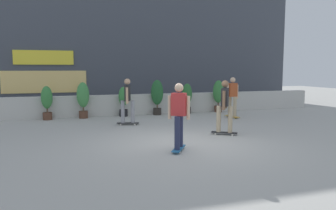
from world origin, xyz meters
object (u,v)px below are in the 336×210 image
at_px(potted_plant_4, 187,96).
at_px(skater_far_left, 128,99).
at_px(potted_plant_2, 123,100).
at_px(potted_plant_3, 157,94).
at_px(skater_mid_plaza, 179,114).
at_px(skater_foreground, 232,95).
at_px(potted_plant_5, 218,94).
at_px(skater_far_right, 225,105).
at_px(potted_plant_0, 47,101).
at_px(potted_plant_1, 83,97).

xyz_separation_m(potted_plant_4, skater_far_left, (-3.17, -2.18, 0.16)).
relative_size(potted_plant_2, potted_plant_3, 0.82).
relative_size(potted_plant_3, skater_mid_plaza, 0.92).
height_order(skater_far_left, skater_mid_plaza, same).
bearing_deg(skater_foreground, skater_mid_plaza, -131.52).
xyz_separation_m(potted_plant_5, skater_foreground, (-0.26, -1.82, 0.06)).
height_order(potted_plant_3, skater_far_right, skater_far_right).
xyz_separation_m(potted_plant_2, skater_far_left, (-0.23, -2.18, 0.24)).
bearing_deg(skater_far_left, potted_plant_0, 142.71).
bearing_deg(potted_plant_5, skater_foreground, -98.27).
relative_size(potted_plant_0, potted_plant_2, 1.07).
relative_size(potted_plant_1, potted_plant_2, 1.17).
bearing_deg(skater_far_right, potted_plant_5, 65.43).
relative_size(potted_plant_4, skater_far_left, 0.81).
distance_m(potted_plant_2, skater_mid_plaza, 6.34).
relative_size(potted_plant_0, skater_mid_plaza, 0.80).
distance_m(potted_plant_5, skater_far_left, 5.23).
relative_size(potted_plant_5, skater_far_right, 0.89).
bearing_deg(potted_plant_5, potted_plant_2, 180.00).
distance_m(potted_plant_4, skater_far_left, 3.85).
bearing_deg(potted_plant_3, potted_plant_1, 180.00).
bearing_deg(potted_plant_0, potted_plant_3, 0.00).
bearing_deg(potted_plant_3, skater_mid_plaza, -101.15).
height_order(potted_plant_0, potted_plant_5, potted_plant_5).
bearing_deg(potted_plant_4, skater_far_right, -97.47).
bearing_deg(potted_plant_2, potted_plant_1, -180.00).
bearing_deg(skater_far_left, potted_plant_2, 84.02).
relative_size(potted_plant_3, skater_far_right, 0.92).
bearing_deg(potted_plant_2, potted_plant_3, -0.00).
height_order(potted_plant_5, skater_far_right, skater_far_right).
bearing_deg(potted_plant_1, skater_far_right, -50.69).
bearing_deg(potted_plant_4, potted_plant_1, 180.00).
bearing_deg(potted_plant_4, potted_plant_3, 180.00).
distance_m(potted_plant_0, skater_far_left, 3.60).
bearing_deg(potted_plant_1, skater_foreground, -17.04).
bearing_deg(potted_plant_1, potted_plant_5, 0.00).
bearing_deg(skater_mid_plaza, potted_plant_4, 67.12).
height_order(potted_plant_5, skater_mid_plaza, skater_mid_plaza).
bearing_deg(potted_plant_5, potted_plant_1, -180.00).
bearing_deg(potted_plant_2, skater_far_left, -95.98).
bearing_deg(skater_far_right, skater_far_left, 133.30).
distance_m(potted_plant_1, skater_mid_plaza, 6.63).
distance_m(skater_far_left, skater_mid_plaza, 4.18).
distance_m(potted_plant_1, potted_plant_2, 1.69).
height_order(potted_plant_1, skater_far_left, skater_far_left).
xyz_separation_m(potted_plant_2, potted_plant_4, (2.94, -0.00, 0.08)).
xyz_separation_m(skater_foreground, skater_far_left, (-4.49, -0.36, 0.00)).
bearing_deg(potted_plant_2, skater_far_right, -64.68).
relative_size(skater_foreground, skater_far_left, 1.00).
relative_size(potted_plant_4, potted_plant_5, 0.92).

